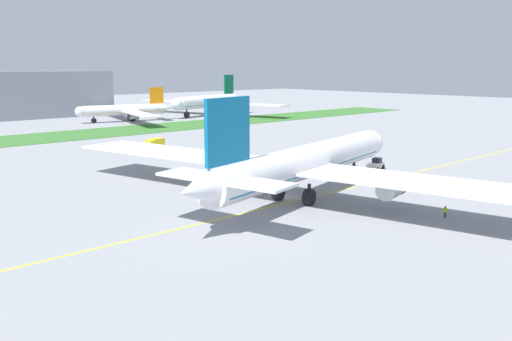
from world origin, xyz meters
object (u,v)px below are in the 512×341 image
Objects in this scene: pushback_tug at (376,165)px; ground_crew_wingwalker_port at (280,182)px; airliner_foreground at (303,163)px; ground_crew_marshaller_front at (445,211)px; service_truck_fuel_bowser at (155,143)px; parked_airliner_far_right at (209,102)px; parked_airliner_far_centre at (126,110)px.

pushback_tug is 24.65m from ground_crew_wingwalker_port.
airliner_foreground is at bearing -167.00° from pushback_tug.
ground_crew_marshaller_front is 77.60m from service_truck_fuel_bowser.
airliner_foreground is 18.68× the size of service_truck_fuel_bowser.
parked_airliner_far_right is (77.32, 124.56, 0.08)m from airliner_foreground.
ground_crew_marshaller_front is 0.02× the size of parked_airliner_far_right.
ground_crew_marshaller_front is (6.16, -19.74, -4.47)m from airliner_foreground.
airliner_foreground reaches higher than parked_airliner_far_centre.
service_truck_fuel_bowser is (10.02, 57.75, -3.99)m from airliner_foreground.
parked_airliner_far_right reaches higher than service_truck_fuel_bowser.
parked_airliner_far_right is (74.33, 116.69, 4.55)m from ground_crew_wingwalker_port.
parked_airliner_far_centre is (32.41, 143.16, 3.17)m from ground_crew_marshaller_front.
ground_crew_marshaller_front is at bearing -92.85° from service_truck_fuel_bowser.
service_truck_fuel_bowser is 0.07× the size of parked_airliner_far_right.
service_truck_fuel_bowser is at bearing 81.99° from ground_crew_wingwalker_port.
ground_crew_wingwalker_port is 27.79m from ground_crew_marshaller_front.
airliner_foreground is at bearing -110.85° from ground_crew_wingwalker_port.
parked_airliner_far_centre reaches higher than ground_crew_wingwalker_port.
ground_crew_wingwalker_port is 50.39m from service_truck_fuel_bowser.
pushback_tug is 0.11× the size of parked_airliner_far_centre.
ground_crew_wingwalker_port is (-24.61, 1.49, -0.05)m from pushback_tug.
service_truck_fuel_bowser is 0.08× the size of parked_airliner_far_centre.
airliner_foreground is 28.67m from pushback_tug.
parked_airliner_far_centre is at bearing 72.89° from ground_crew_wingwalker_port.
airliner_foreground is 58.75m from service_truck_fuel_bowser.
parked_airliner_far_right reaches higher than pushback_tug.
airliner_foreground is at bearing -107.35° from parked_airliner_far_centre.
airliner_foreground reaches higher than ground_crew_wingwalker_port.
pushback_tug reaches higher than ground_crew_wingwalker_port.
airliner_foreground is 21.16m from ground_crew_marshaller_front.
ground_crew_marshaller_front is at bearing -83.46° from ground_crew_wingwalker_port.
parked_airliner_far_centre is at bearing -178.31° from parked_airliner_far_right.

